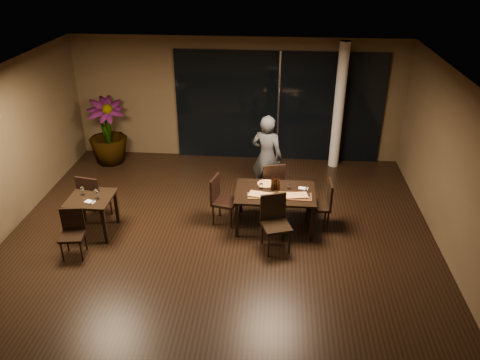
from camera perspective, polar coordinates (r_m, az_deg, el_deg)
name	(u,v)px	position (r m, az deg, el deg)	size (l,w,h in m)	color
ground	(218,247)	(8.60, -2.67, -8.13)	(8.00, 8.00, 0.00)	black
wall_back	(238,99)	(11.57, -0.29, 9.85)	(8.00, 0.10, 3.00)	#4E402A
wall_right	(466,183)	(8.35, 25.84, -0.29)	(0.10, 8.00, 3.00)	#4E402A
ceiling	(214,84)	(7.27, -3.19, 11.60)	(8.00, 8.00, 0.04)	silver
window_panel	(278,107)	(11.48, 4.71, 8.84)	(5.00, 0.06, 2.70)	black
column	(339,107)	(11.23, 11.96, 8.71)	(0.24, 0.24, 3.00)	silver
main_table	(275,195)	(8.86, 4.32, -1.86)	(1.50, 1.00, 0.75)	black
side_table	(91,203)	(9.10, -17.69, -2.73)	(0.80, 0.80, 0.75)	black
chair_main_far	(272,182)	(9.58, 3.92, -0.26)	(0.57, 0.57, 0.99)	black
chair_main_near	(275,219)	(8.33, 4.26, -4.80)	(0.60, 0.60, 1.02)	black
chair_main_left	(221,197)	(9.05, -2.36, -2.14)	(0.54, 0.54, 0.96)	black
chair_main_right	(323,202)	(9.01, 10.07, -2.68)	(0.47, 0.47, 0.97)	black
chair_side_far	(93,195)	(9.50, -17.54, -1.81)	(0.54, 0.54, 1.00)	black
chair_side_near	(73,230)	(8.68, -19.74, -5.78)	(0.45, 0.45, 0.86)	black
diner	(267,157)	(9.81, 3.29, 2.82)	(0.62, 0.41, 1.83)	#2E3133
potted_plant	(107,132)	(11.86, -15.88, 5.70)	(0.89, 0.89, 1.62)	#23521B
pizza_board_left	(261,196)	(8.65, 2.61, -1.95)	(0.51, 0.26, 0.01)	#442E15
pizza_board_right	(295,196)	(8.69, 6.71, -2.00)	(0.62, 0.31, 0.01)	#432815
oblong_pizza_left	(261,195)	(8.65, 2.61, -1.85)	(0.44, 0.20, 0.02)	maroon
oblong_pizza_right	(295,196)	(8.68, 6.72, -1.90)	(0.45, 0.21, 0.02)	#6A090A
round_pizza	(266,184)	(9.07, 3.19, -0.48)	(0.33, 0.33, 0.01)	#AE2B13
bottle_a	(273,183)	(8.80, 4.00, -0.37)	(0.07, 0.07, 0.30)	black
bottle_b	(278,184)	(8.81, 4.70, -0.55)	(0.06, 0.06, 0.26)	black
bottle_c	(276,182)	(8.84, 4.40, -0.29)	(0.06, 0.06, 0.29)	black
tumbler_left	(261,186)	(8.90, 2.57, -0.75)	(0.08, 0.08, 0.09)	white
tumbler_right	(289,187)	(8.93, 5.98, -0.82)	(0.07, 0.07, 0.08)	white
napkin_near	(305,195)	(8.77, 7.95, -1.79)	(0.18, 0.10, 0.01)	white
napkin_far	(303,188)	(8.98, 7.72, -1.02)	(0.18, 0.10, 0.01)	white
wine_glass_a	(82,191)	(9.13, -18.65, -1.28)	(0.07, 0.07, 0.16)	white
wine_glass_b	(96,194)	(8.92, -17.11, -1.67)	(0.08, 0.08, 0.18)	white
side_napkin	(90,202)	(8.88, -17.83, -2.55)	(0.18, 0.11, 0.01)	white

